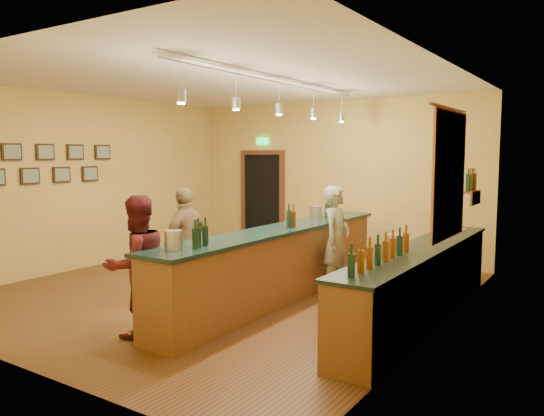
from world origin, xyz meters
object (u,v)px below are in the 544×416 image
Objects in this scene: tasting_bar at (279,258)px; bartender at (336,240)px; customer_b at (186,242)px; customer_a at (137,266)px; bar_stool at (396,243)px; back_counter at (420,283)px.

tasting_bar is 0.96m from bartender.
customer_b is at bearing 122.78° from bartender.
customer_a is 1.02× the size of customer_b.
bar_stool is (0.41, 1.45, -0.20)m from bartender.
customer_b is (-1.84, -1.30, -0.01)m from bartender.
customer_a is (-2.57, -2.38, 0.34)m from back_counter.
customer_b is 2.13× the size of bar_stool.
bartender reaches higher than customer_b.
bartender is 1.01× the size of customer_b.
customer_a is at bearing 20.60° from customer_b.
bartender reaches higher than tasting_bar.
tasting_bar is (-2.02, -0.18, 0.12)m from back_counter.
back_counter is 1.61m from bartender.
tasting_bar is at bearing -113.64° from bar_stool.
customer_a is at bearing -137.22° from back_counter.
customer_b is 3.56m from bar_stool.
bar_stool is (1.51, 4.40, -0.21)m from customer_a.
back_counter is at bearing -113.79° from bartender.
customer_b is at bearing -167.52° from back_counter.
back_counter is 2.76× the size of customer_a.
customer_a reaches higher than bartender.
tasting_bar is at bearing -174.88° from back_counter.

